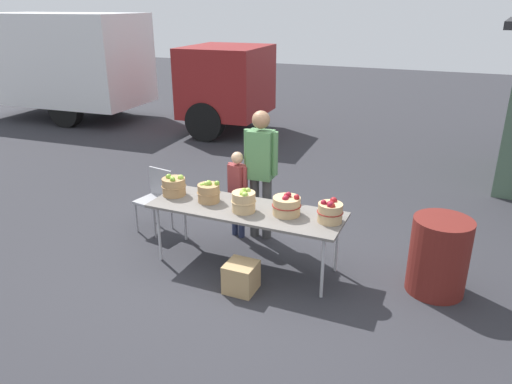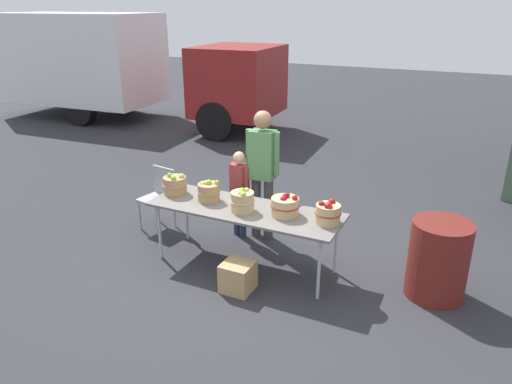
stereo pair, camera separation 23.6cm
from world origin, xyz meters
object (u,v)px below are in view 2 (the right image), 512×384
at_px(apple_basket_green_1, 209,191).
at_px(apple_basket_red_0, 285,206).
at_px(box_truck, 115,64).
at_px(vendor_adult, 262,166).
at_px(market_table, 245,212).
at_px(child_customer, 239,187).
at_px(trash_barrel, 438,260).
at_px(produce_crate, 238,277).
at_px(apple_basket_green_0, 175,185).
at_px(apple_basket_red_1, 328,213).
at_px(folding_chair, 160,193).
at_px(apple_basket_green_2, 242,201).

distance_m(apple_basket_green_1, apple_basket_red_0, 0.99).
bearing_deg(box_truck, vendor_adult, -39.47).
height_order(apple_basket_green_1, box_truck, box_truck).
relative_size(market_table, child_customer, 1.92).
xyz_separation_m(trash_barrel, produce_crate, (-1.97, -0.85, -0.26)).
xyz_separation_m(market_table, child_customer, (-0.43, 0.69, -0.01)).
relative_size(apple_basket_green_0, child_customer, 0.26).
height_order(market_table, apple_basket_green_0, apple_basket_green_0).
bearing_deg(apple_basket_red_1, apple_basket_green_0, 179.95).
height_order(apple_basket_red_0, apple_basket_red_1, apple_basket_red_1).
height_order(apple_basket_green_1, apple_basket_red_1, apple_basket_green_1).
xyz_separation_m(apple_basket_red_0, vendor_adult, (-0.63, 0.75, 0.16)).
distance_m(box_truck, folding_chair, 7.34).
distance_m(apple_basket_green_2, vendor_adult, 0.89).
xyz_separation_m(apple_basket_green_1, vendor_adult, (0.36, 0.76, 0.15)).
relative_size(apple_basket_green_0, vendor_adult, 0.18).
bearing_deg(produce_crate, apple_basket_red_1, 34.58).
height_order(box_truck, trash_barrel, box_truck).
bearing_deg(apple_basket_green_2, child_customer, 120.03).
distance_m(apple_basket_green_2, box_truck, 8.81).
bearing_deg(apple_basket_red_0, box_truck, 142.49).
bearing_deg(child_customer, apple_basket_green_0, 66.24).
distance_m(folding_chair, trash_barrel, 3.72).
height_order(apple_basket_green_0, child_customer, child_customer).
xyz_separation_m(market_table, apple_basket_red_0, (0.49, 0.04, 0.15)).
bearing_deg(apple_basket_red_0, vendor_adult, 130.16).
bearing_deg(child_customer, folding_chair, 29.43).
xyz_separation_m(apple_basket_green_0, vendor_adult, (0.86, 0.74, 0.16)).
bearing_deg(apple_basket_green_1, vendor_adult, 64.73).
distance_m(apple_basket_red_0, folding_chair, 2.13).
relative_size(market_table, folding_chair, 2.67).
distance_m(apple_basket_green_1, produce_crate, 1.12).
height_order(vendor_adult, produce_crate, vendor_adult).
distance_m(apple_basket_green_0, produce_crate, 1.48).
bearing_deg(folding_chair, child_customer, 21.48).
bearing_deg(vendor_adult, box_truck, -38.76).
height_order(apple_basket_green_1, child_customer, child_customer).
bearing_deg(trash_barrel, folding_chair, 178.17).
bearing_deg(trash_barrel, apple_basket_green_0, -174.77).
bearing_deg(apple_basket_green_0, apple_basket_green_1, -1.94).
bearing_deg(vendor_adult, apple_basket_green_2, 97.27).
xyz_separation_m(apple_basket_red_1, box_truck, (-7.72, 5.53, 0.62)).
relative_size(vendor_adult, folding_chair, 2.02).
bearing_deg(market_table, folding_chair, 164.06).
xyz_separation_m(apple_basket_green_1, box_truck, (-6.23, 5.55, 0.62)).
xyz_separation_m(market_table, apple_basket_green_0, (-1.00, 0.04, 0.16)).
bearing_deg(produce_crate, apple_basket_green_1, 141.01).
xyz_separation_m(apple_basket_green_0, produce_crate, (1.17, -0.56, -0.70)).
relative_size(apple_basket_green_1, produce_crate, 0.85).
height_order(market_table, produce_crate, market_table).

